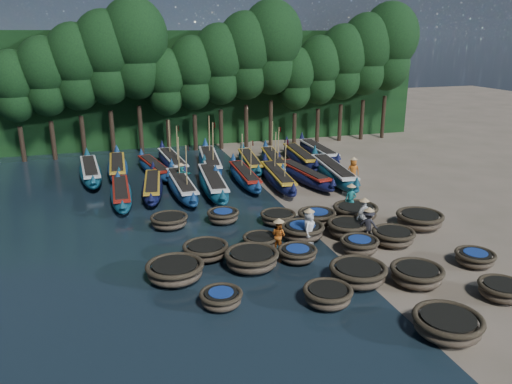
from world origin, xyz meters
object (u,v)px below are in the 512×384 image
object	(u,v)px
long_boat_5	(245,176)
long_boat_17	(318,152)
fisherman_1	(351,199)
fisherman_3	(368,224)
coracle_7	(358,273)
coracle_4	(502,290)
fisherman_4	(363,215)
coracle_18	(348,228)
long_boat_6	(278,178)
coracle_14	(393,237)
coracle_23	(317,217)
coracle_24	(355,211)
long_boat_10	(118,167)
long_boat_14	(250,162)
coracle_12	(297,254)
coracle_3	(447,325)
coracle_16	(260,241)
coracle_22	(278,217)
long_boat_1	(121,193)
long_boat_11	(154,168)
coracle_9	(475,258)
fisherman_2	(279,234)
coracle_17	(302,231)
coracle_15	(206,250)
coracle_21	(223,216)
coracle_20	(169,221)
long_boat_2	(153,187)
coracle_8	(417,275)
long_boat_15	(273,160)
fisherman_0	(309,227)
coracle_19	(420,220)
long_boat_12	(172,162)
long_boat_7	(303,175)
long_boat_3	(182,186)
coracle_5	(221,298)
long_boat_4	(213,183)
long_boat_16	(300,157)
fisherman_6	(353,170)
long_boat_8	(333,172)
coracle_6	(328,295)
coracle_11	(252,259)
long_boat_9	(90,171)

from	to	relation	value
long_boat_5	long_boat_17	distance (m)	9.26
fisherman_1	fisherman_3	distance (m)	3.66
fisherman_1	coracle_7	bearing A→B (deg)	-69.48
coracle_4	fisherman_4	world-z (taller)	fisherman_4
coracle_18	long_boat_6	distance (m)	9.42
coracle_14	coracle_23	size ratio (longest dim) A/B	1.20
coracle_24	long_boat_10	xyz separation A→B (m)	(-12.04, 13.19, 0.09)
long_boat_14	fisherman_3	bearing A→B (deg)	-77.02
coracle_12	fisherman_4	size ratio (longest dim) A/B	1.05
coracle_3	coracle_23	distance (m)	10.74
coracle_7	coracle_16	xyz separation A→B (m)	(-2.70, 4.55, -0.10)
long_boat_6	coracle_22	bearing A→B (deg)	-104.09
long_boat_1	long_boat_11	bearing A→B (deg)	65.82
coracle_9	coracle_23	world-z (taller)	coracle_23
fisherman_2	coracle_17	bearing A→B (deg)	-94.44
coracle_15	coracle_21	world-z (taller)	coracle_15
long_boat_1	long_boat_14	world-z (taller)	long_boat_14
coracle_20	long_boat_5	bearing A→B (deg)	47.98
long_boat_2	long_boat_14	bearing A→B (deg)	36.01
coracle_8	long_boat_15	distance (m)	19.42
coracle_4	fisherman_0	bearing A→B (deg)	126.46
coracle_19	long_boat_2	bearing A→B (deg)	141.85
long_boat_1	long_boat_12	size ratio (longest dim) A/B	0.89
coracle_9	long_boat_7	world-z (taller)	long_boat_7
long_boat_3	fisherman_0	xyz separation A→B (m)	(4.53, -9.82, 0.40)
coracle_5	long_boat_14	size ratio (longest dim) A/B	0.23
long_boat_11	coracle_21	bearing A→B (deg)	-87.21
long_boat_7	long_boat_17	bearing A→B (deg)	51.16
coracle_5	long_boat_6	distance (m)	15.88
long_boat_4	fisherman_2	world-z (taller)	fisherman_2
long_boat_2	long_boat_16	distance (m)	12.66
long_boat_5	fisherman_6	world-z (taller)	long_boat_5
coracle_22	long_boat_8	distance (m)	9.24
coracle_16	long_boat_15	bearing A→B (deg)	68.61
coracle_6	coracle_11	distance (m)	4.16
long_boat_5	fisherman_2	bearing A→B (deg)	-95.37
coracle_20	coracle_24	bearing A→B (deg)	-9.96
coracle_23	long_boat_10	bearing A→B (deg)	126.01
coracle_15	coracle_24	world-z (taller)	coracle_24
coracle_5	long_boat_15	bearing A→B (deg)	65.53
coracle_11	long_boat_5	size ratio (longest dim) A/B	0.36
coracle_19	long_boat_9	world-z (taller)	long_boat_9
coracle_23	long_boat_5	xyz separation A→B (m)	(-1.55, 8.55, 0.07)
coracle_6	coracle_16	size ratio (longest dim) A/B	1.19
coracle_11	coracle_18	world-z (taller)	coracle_11
fisherman_2	fisherman_3	distance (m)	4.57
coracle_6	long_boat_4	bearing A→B (deg)	93.93
long_boat_10	long_boat_6	bearing A→B (deg)	-28.28
coracle_20	fisherman_0	bearing A→B (deg)	-34.93
long_boat_3	coracle_18	bearing A→B (deg)	-55.06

